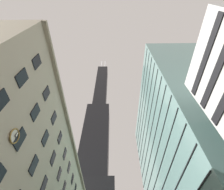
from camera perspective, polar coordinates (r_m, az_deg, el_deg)
The scene contains 2 objects.
dark_skyscraper at distance 104.56m, azimuth -6.36°, elevation -21.27°, with size 24.28×24.28×200.37m.
glass_office_midrise at distance 56.39m, azimuth 24.77°, elevation -19.27°, with size 19.70×49.52×59.74m.
Camera 1 is at (-1.08, -10.46, 1.42)m, focal length 25.62 mm.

